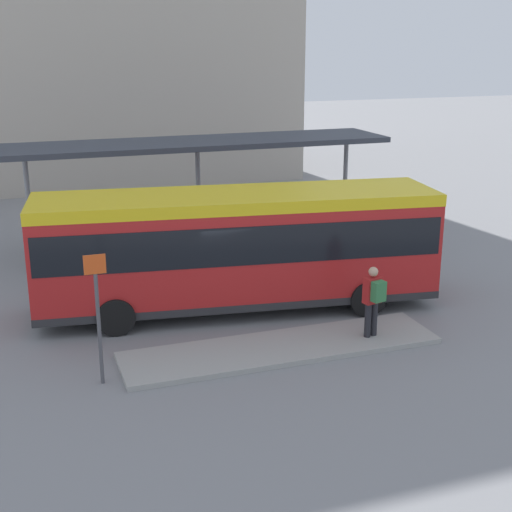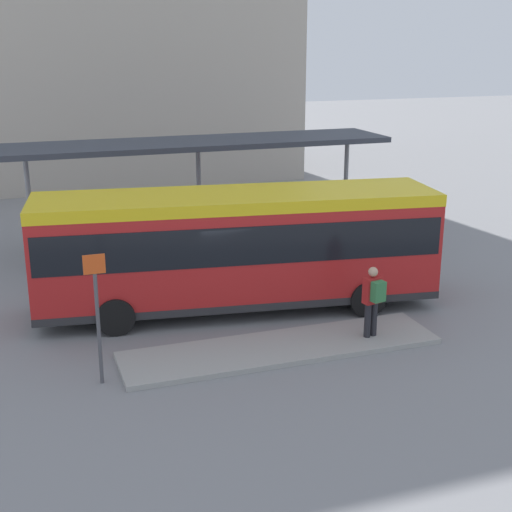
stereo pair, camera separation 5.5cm
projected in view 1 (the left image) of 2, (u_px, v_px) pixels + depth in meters
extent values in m
plane|color=gray|center=(238.00, 308.00, 19.00)|extent=(120.00, 120.00, 0.00)
cube|color=#9E9E99|center=(281.00, 348.00, 16.42)|extent=(7.42, 1.80, 0.12)
cube|color=red|center=(237.00, 246.00, 18.49)|extent=(10.52, 3.83, 2.77)
cube|color=yellow|center=(237.00, 199.00, 18.13)|extent=(10.55, 3.86, 0.30)
cube|color=black|center=(237.00, 233.00, 18.39)|extent=(10.33, 3.83, 0.97)
cube|color=black|center=(423.00, 224.00, 19.36)|extent=(0.39, 2.24, 1.07)
cube|color=#28282B|center=(238.00, 292.00, 18.86)|extent=(10.54, 3.84, 0.20)
cylinder|color=black|center=(339.00, 271.00, 20.56)|extent=(0.96, 0.41, 0.93)
cylinder|color=black|center=(367.00, 299.00, 18.37)|extent=(0.96, 0.41, 0.93)
cylinder|color=black|center=(115.00, 285.00, 19.35)|extent=(0.96, 0.41, 0.93)
cylinder|color=black|center=(116.00, 317.00, 17.16)|extent=(0.96, 0.41, 0.93)
cylinder|color=#232328|center=(368.00, 320.00, 16.77)|extent=(0.16, 0.16, 0.84)
cylinder|color=#232328|center=(374.00, 319.00, 16.86)|extent=(0.16, 0.16, 0.84)
cube|color=#B21E1E|center=(372.00, 290.00, 16.60)|extent=(0.46, 0.31, 0.63)
cube|color=#337542|center=(379.00, 291.00, 16.41)|extent=(0.35, 0.27, 0.48)
sphere|color=tan|center=(373.00, 272.00, 16.47)|extent=(0.23, 0.23, 0.23)
torus|color=black|center=(400.00, 235.00, 24.68)|extent=(0.17, 0.75, 0.75)
torus|color=black|center=(420.00, 242.00, 23.83)|extent=(0.17, 0.75, 0.75)
cylinder|color=gold|center=(410.00, 232.00, 24.18)|extent=(0.17, 0.79, 0.04)
cylinder|color=gold|center=(414.00, 235.00, 24.05)|extent=(0.04, 0.04, 0.37)
cube|color=black|center=(414.00, 229.00, 23.99)|extent=(0.10, 0.19, 0.04)
cylinder|color=gold|center=(402.00, 226.00, 24.50)|extent=(0.48, 0.11, 0.03)
torus|color=black|center=(410.00, 237.00, 24.51)|extent=(0.05, 0.69, 0.69)
torus|color=black|center=(396.00, 231.00, 25.34)|extent=(0.05, 0.69, 0.69)
cylinder|color=#287F3D|center=(403.00, 228.00, 24.86)|extent=(0.04, 0.72, 0.04)
cylinder|color=#287F3D|center=(401.00, 228.00, 25.03)|extent=(0.04, 0.04, 0.34)
cube|color=black|center=(401.00, 224.00, 24.98)|extent=(0.07, 0.18, 0.04)
cylinder|color=#287F3D|center=(409.00, 228.00, 24.50)|extent=(0.48, 0.03, 0.03)
torus|color=black|center=(397.00, 233.00, 25.09)|extent=(0.12, 0.69, 0.69)
torus|color=black|center=(381.00, 227.00, 25.89)|extent=(0.12, 0.69, 0.69)
cylinder|color=orange|center=(389.00, 224.00, 25.42)|extent=(0.12, 0.72, 0.04)
cylinder|color=orange|center=(386.00, 224.00, 25.58)|extent=(0.04, 0.04, 0.34)
cube|color=black|center=(387.00, 220.00, 25.53)|extent=(0.09, 0.19, 0.04)
cylinder|color=orange|center=(396.00, 224.00, 25.08)|extent=(0.48, 0.09, 0.03)
cube|color=#383D47|center=(197.00, 143.00, 23.95)|extent=(13.13, 2.86, 0.18)
cylinder|color=gray|center=(29.00, 208.00, 22.71)|extent=(0.16, 0.16, 3.43)
cylinder|color=gray|center=(345.00, 185.00, 26.24)|extent=(0.16, 0.16, 3.43)
cylinder|color=gray|center=(198.00, 196.00, 24.48)|extent=(0.16, 0.16, 3.43)
cylinder|color=slate|center=(319.00, 248.00, 23.55)|extent=(0.90, 0.90, 0.50)
sphere|color=#337F38|center=(320.00, 230.00, 23.37)|extent=(1.03, 1.03, 1.03)
cylinder|color=slate|center=(151.00, 263.00, 21.86)|extent=(0.85, 0.85, 0.61)
sphere|color=#235B28|center=(150.00, 242.00, 21.66)|extent=(0.98, 0.98, 0.98)
cylinder|color=#4C4C51|center=(99.00, 330.00, 14.52)|extent=(0.08, 0.08, 2.40)
cube|color=#D84C19|center=(95.00, 264.00, 14.11)|extent=(0.44, 0.03, 0.40)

